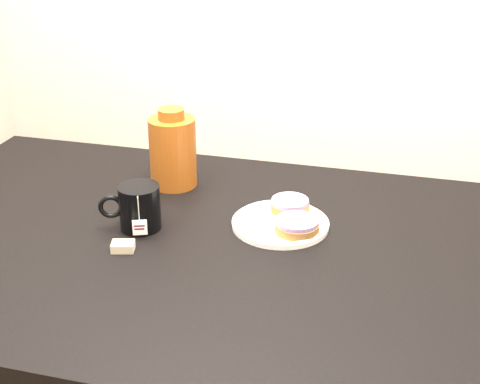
% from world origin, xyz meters
% --- Properties ---
extents(table, '(1.40, 0.90, 0.75)m').
position_xyz_m(table, '(0.00, 0.00, 0.67)').
color(table, black).
rests_on(table, ground_plane).
extents(plate, '(0.21, 0.21, 0.02)m').
position_xyz_m(plate, '(0.16, 0.10, 0.76)').
color(plate, white).
rests_on(plate, table).
extents(bagel_back, '(0.11, 0.11, 0.03)m').
position_xyz_m(bagel_back, '(0.17, 0.16, 0.77)').
color(bagel_back, brown).
rests_on(bagel_back, plate).
extents(bagel_front, '(0.10, 0.10, 0.03)m').
position_xyz_m(bagel_front, '(0.20, 0.07, 0.77)').
color(bagel_front, brown).
rests_on(bagel_front, plate).
extents(mug, '(0.14, 0.11, 0.10)m').
position_xyz_m(mug, '(-0.13, 0.02, 0.80)').
color(mug, black).
rests_on(mug, table).
extents(teabag_pouch, '(0.05, 0.04, 0.02)m').
position_xyz_m(teabag_pouch, '(-0.13, -0.08, 0.76)').
color(teabag_pouch, '#C6B793').
rests_on(teabag_pouch, table).
extents(bagel_package, '(0.12, 0.12, 0.19)m').
position_xyz_m(bagel_package, '(-0.14, 0.25, 0.84)').
color(bagel_package, '#662D0D').
rests_on(bagel_package, table).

